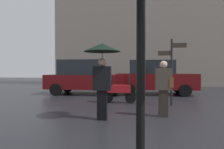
{
  "coord_description": "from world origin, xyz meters",
  "views": [
    {
      "loc": [
        -0.53,
        -2.54,
        1.4
      ],
      "look_at": [
        -1.58,
        5.57,
        1.21
      ],
      "focal_mm": 30.48,
      "sensor_mm": 36.0,
      "label": 1
    }
  ],
  "objects": [
    {
      "name": "parked_scooter",
      "position": [
        -1.31,
        5.46,
        0.56
      ],
      "size": [
        1.43,
        0.32,
        1.23
      ],
      "rotation": [
        0.0,
        0.0,
        0.34
      ],
      "color": "black",
      "rests_on": "ground"
    },
    {
      "name": "pedestrian_with_umbrella",
      "position": [
        -1.49,
        2.69,
        1.68
      ],
      "size": [
        1.03,
        1.03,
        2.15
      ],
      "rotation": [
        0.0,
        0.0,
        3.26
      ],
      "color": "black",
      "rests_on": "ground"
    },
    {
      "name": "parked_car_left",
      "position": [
        0.48,
        8.64,
        0.99
      ],
      "size": [
        4.47,
        1.89,
        1.96
      ],
      "rotation": [
        0.0,
        0.0,
        -0.27
      ],
      "color": "#590C0F",
      "rests_on": "ground"
    },
    {
      "name": "pedestrian_with_bag",
      "position": [
        0.28,
        3.29,
        0.95
      ],
      "size": [
        0.52,
        0.24,
        1.68
      ],
      "rotation": [
        0.0,
        0.0,
        6.24
      ],
      "color": "#2A241E",
      "rests_on": "ground"
    },
    {
      "name": "parked_car_right",
      "position": [
        -3.51,
        8.16,
        1.0
      ],
      "size": [
        4.44,
        1.94,
        1.98
      ],
      "rotation": [
        0.0,
        0.0,
        3.02
      ],
      "color": "#590C0F",
      "rests_on": "ground"
    },
    {
      "name": "street_signpost",
      "position": [
        0.84,
        5.15,
        1.6
      ],
      "size": [
        1.08,
        0.08,
        2.61
      ],
      "color": "black",
      "rests_on": "ground"
    }
  ]
}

